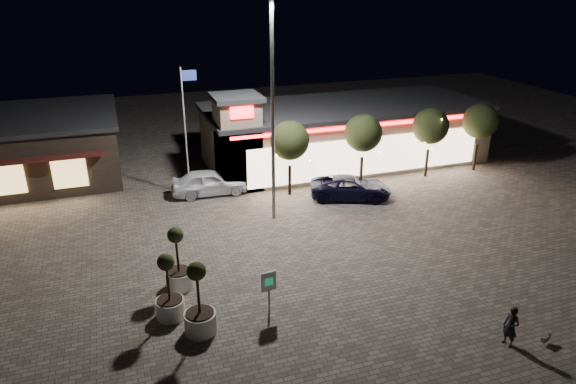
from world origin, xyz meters
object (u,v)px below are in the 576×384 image
object	(u,v)px
white_sedan	(209,182)
valet_sign	(269,285)
planter_mid	(200,311)
pickup_truck	(351,187)
planter_left	(170,298)
pedestrian	(511,327)

from	to	relation	value
white_sedan	valet_sign	size ratio (longest dim) A/B	2.41
white_sedan	planter_mid	world-z (taller)	planter_mid
valet_sign	pickup_truck	bearing A→B (deg)	49.82
white_sedan	valet_sign	world-z (taller)	valet_sign
planter_mid	valet_sign	size ratio (longest dim) A/B	1.56
valet_sign	planter_left	bearing A→B (deg)	163.38
white_sedan	pedestrian	bearing A→B (deg)	-154.01
pickup_truck	planter_left	bearing A→B (deg)	146.96
pickup_truck	white_sedan	world-z (taller)	white_sedan
pickup_truck	pedestrian	xyz separation A→B (m)	(-0.44, -14.64, 0.12)
pickup_truck	white_sedan	size ratio (longest dim) A/B	1.05
pedestrian	valet_sign	bearing A→B (deg)	-134.69
valet_sign	white_sedan	bearing A→B (deg)	89.37
white_sedan	pickup_truck	bearing A→B (deg)	-110.17
planter_left	valet_sign	bearing A→B (deg)	-16.62
pedestrian	planter_mid	distance (m)	11.67
planter_left	valet_sign	world-z (taller)	planter_left
pedestrian	planter_left	distance (m)	13.13
pickup_truck	pedestrian	bearing A→B (deg)	-160.46
pickup_truck	valet_sign	world-z (taller)	valet_sign
planter_left	valet_sign	distance (m)	4.02
pickup_truck	pedestrian	world-z (taller)	pedestrian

